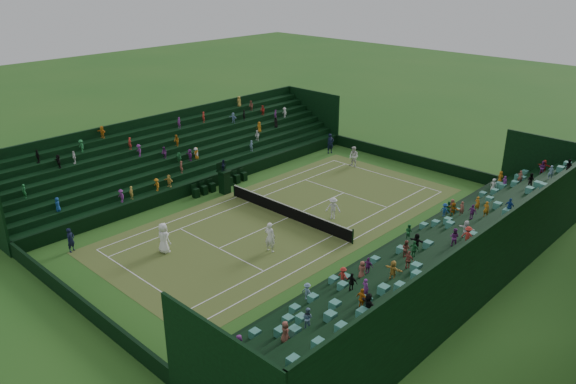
% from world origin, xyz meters
% --- Properties ---
extents(ground, '(160.00, 160.00, 0.00)m').
position_xyz_m(ground, '(0.00, 0.00, 0.00)').
color(ground, '#265E1D').
rests_on(ground, ground).
extents(court_surface, '(12.97, 26.77, 0.01)m').
position_xyz_m(court_surface, '(0.00, 0.00, 0.01)').
color(court_surface, '#386923').
rests_on(court_surface, ground).
extents(perimeter_wall_north, '(17.17, 0.20, 1.00)m').
position_xyz_m(perimeter_wall_north, '(0.00, 15.88, 0.50)').
color(perimeter_wall_north, black).
rests_on(perimeter_wall_north, ground).
extents(perimeter_wall_south, '(17.17, 0.20, 1.00)m').
position_xyz_m(perimeter_wall_south, '(0.00, -15.88, 0.50)').
color(perimeter_wall_south, black).
rests_on(perimeter_wall_south, ground).
extents(perimeter_wall_east, '(0.20, 31.77, 1.00)m').
position_xyz_m(perimeter_wall_east, '(8.48, 0.00, 0.50)').
color(perimeter_wall_east, black).
rests_on(perimeter_wall_east, ground).
extents(perimeter_wall_west, '(0.20, 31.77, 1.00)m').
position_xyz_m(perimeter_wall_west, '(-8.48, 0.00, 0.50)').
color(perimeter_wall_west, black).
rests_on(perimeter_wall_west, ground).
extents(north_grandstand, '(6.60, 32.00, 4.90)m').
position_xyz_m(north_grandstand, '(12.66, 0.00, 1.55)').
color(north_grandstand, black).
rests_on(north_grandstand, ground).
extents(south_grandstand, '(6.60, 32.00, 4.90)m').
position_xyz_m(south_grandstand, '(-12.66, 0.00, 1.55)').
color(south_grandstand, black).
rests_on(south_grandstand, ground).
extents(tennis_net, '(11.67, 0.10, 1.06)m').
position_xyz_m(tennis_net, '(0.00, 0.00, 0.53)').
color(tennis_net, black).
rests_on(tennis_net, ground).
extents(umpire_chair, '(0.88, 0.88, 2.77)m').
position_xyz_m(umpire_chair, '(-6.85, -0.05, 1.19)').
color(umpire_chair, black).
rests_on(umpire_chair, ground).
extents(courtside_chairs, '(0.47, 5.45, 1.02)m').
position_xyz_m(courtside_chairs, '(-7.78, 0.30, 0.39)').
color(courtside_chairs, black).
rests_on(courtside_chairs, ground).
extents(player_near_west, '(1.05, 0.75, 2.01)m').
position_xyz_m(player_near_west, '(-2.09, -9.06, 1.00)').
color(player_near_west, white).
rests_on(player_near_west, ground).
extents(player_near_east, '(0.83, 0.65, 2.01)m').
position_xyz_m(player_near_east, '(2.63, -4.39, 1.01)').
color(player_near_east, white).
rests_on(player_near_east, ground).
extents(player_far_west, '(0.91, 0.72, 1.85)m').
position_xyz_m(player_far_west, '(-3.24, 11.85, 0.92)').
color(player_far_west, white).
rests_on(player_far_west, ground).
extents(player_far_east, '(1.21, 1.10, 1.62)m').
position_xyz_m(player_far_east, '(2.40, 2.11, 0.81)').
color(player_far_east, white).
rests_on(player_far_east, ground).
extents(line_judge_north, '(0.65, 0.80, 1.90)m').
position_xyz_m(line_judge_north, '(-7.16, 13.34, 0.95)').
color(line_judge_north, black).
rests_on(line_judge_north, ground).
extents(line_judge_south, '(0.57, 0.68, 1.60)m').
position_xyz_m(line_judge_south, '(-6.44, -13.02, 0.80)').
color(line_judge_south, black).
rests_on(line_judge_south, ground).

